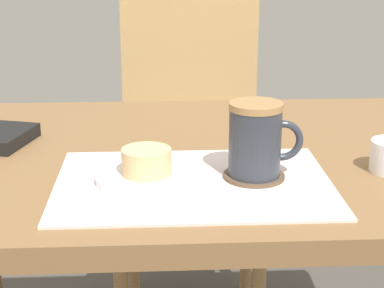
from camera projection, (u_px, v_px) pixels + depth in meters
The scene contains 7 objects.
dining_table at pixel (228, 199), 1.13m from camera, with size 1.14×0.69×0.73m.
wooden_chair at pixel (190, 153), 1.80m from camera, with size 0.44×0.44×0.93m.
placemat at pixel (193, 183), 0.95m from camera, with size 0.41×0.29×0.00m, color silver.
pastry_plate at pixel (147, 178), 0.95m from camera, with size 0.15×0.15×0.01m, color white.
pastry at pixel (146, 162), 0.94m from camera, with size 0.07×0.07×0.04m, color #E5BC7F.
coffee_coaster at pixel (254, 176), 0.97m from camera, with size 0.09×0.09×0.01m, color brown.
coffee_mug at pixel (257, 139), 0.95m from camera, with size 0.11×0.08×0.11m.
Camera 1 is at (-0.12, -1.04, 1.09)m, focal length 60.00 mm.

